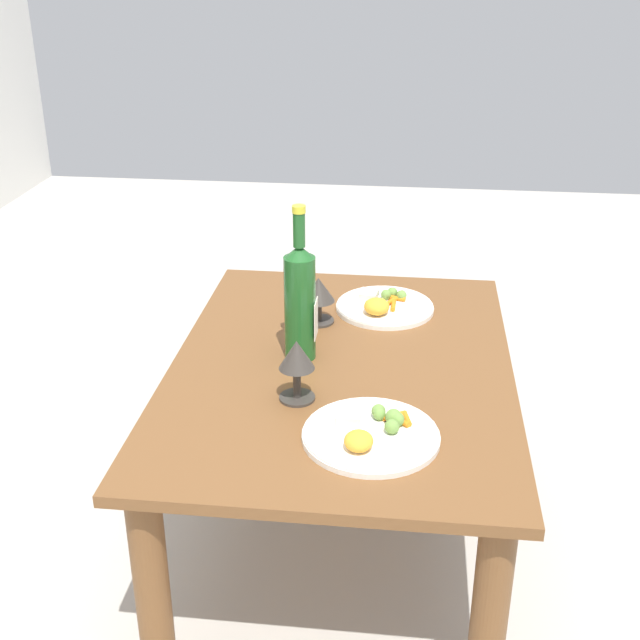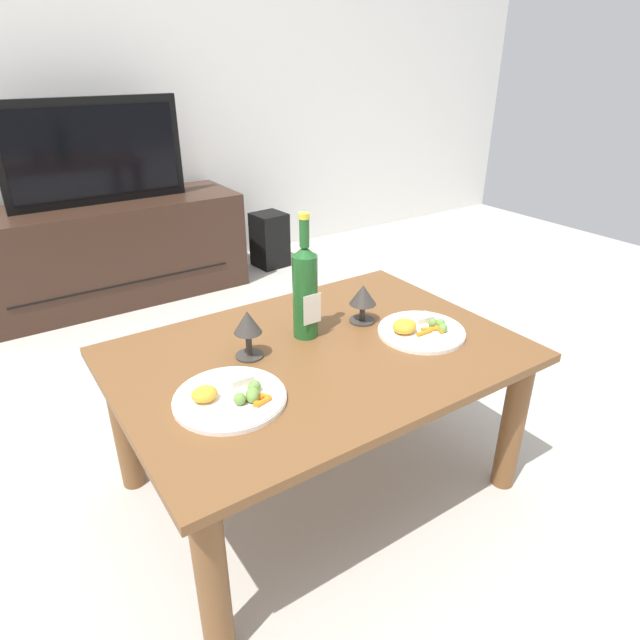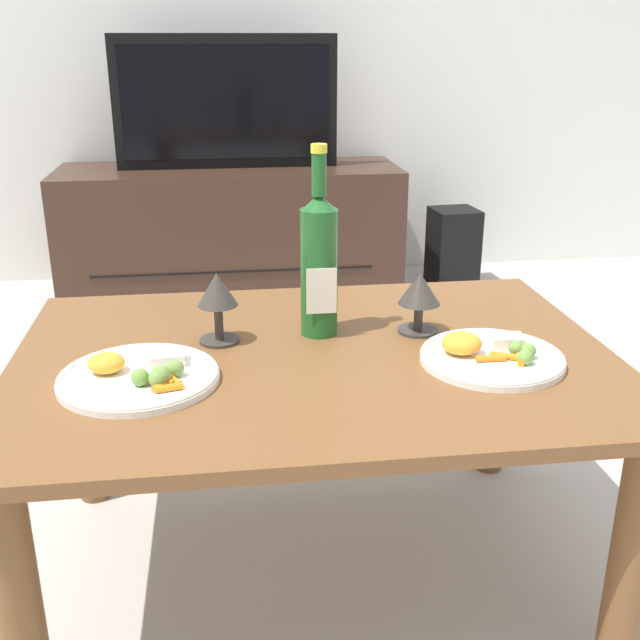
# 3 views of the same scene
# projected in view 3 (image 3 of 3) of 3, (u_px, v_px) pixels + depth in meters

# --- Properties ---
(ground_plane) EXTENTS (6.40, 6.40, 0.00)m
(ground_plane) POSITION_uv_depth(u_px,v_px,m) (315.00, 566.00, 1.57)
(ground_plane) COLOR #B7B2A8
(dining_table) EXTENTS (1.10, 0.78, 0.48)m
(dining_table) POSITION_uv_depth(u_px,v_px,m) (314.00, 393.00, 1.43)
(dining_table) COLOR brown
(dining_table) RESTS_ON ground_plane
(tv_stand) EXTENTS (1.39, 0.47, 0.53)m
(tv_stand) POSITION_uv_depth(u_px,v_px,m) (231.00, 231.00, 3.17)
(tv_stand) COLOR #382319
(tv_stand) RESTS_ON ground_plane
(tv_screen) EXTENTS (0.88, 0.05, 0.51)m
(tv_screen) POSITION_uv_depth(u_px,v_px,m) (226.00, 102.00, 2.98)
(tv_screen) COLOR black
(tv_screen) RESTS_ON tv_stand
(floor_speaker) EXTENTS (0.20, 0.20, 0.34)m
(floor_speaker) POSITION_uv_depth(u_px,v_px,m) (453.00, 247.00, 3.29)
(floor_speaker) COLOR black
(floor_speaker) RESTS_ON ground_plane
(wine_bottle) EXTENTS (0.07, 0.07, 0.37)m
(wine_bottle) POSITION_uv_depth(u_px,v_px,m) (319.00, 261.00, 1.44)
(wine_bottle) COLOR #1E5923
(wine_bottle) RESTS_ON dining_table
(goblet_left) EXTENTS (0.08, 0.08, 0.14)m
(goblet_left) POSITION_uv_depth(u_px,v_px,m) (217.00, 295.00, 1.42)
(goblet_left) COLOR #38332D
(goblet_left) RESTS_ON dining_table
(goblet_right) EXTENTS (0.08, 0.08, 0.12)m
(goblet_right) POSITION_uv_depth(u_px,v_px,m) (420.00, 293.00, 1.47)
(goblet_right) COLOR #38332D
(goblet_right) RESTS_ON dining_table
(dinner_plate_left) EXTENTS (0.27, 0.27, 0.05)m
(dinner_plate_left) POSITION_uv_depth(u_px,v_px,m) (140.00, 375.00, 1.28)
(dinner_plate_left) COLOR white
(dinner_plate_left) RESTS_ON dining_table
(dinner_plate_right) EXTENTS (0.26, 0.26, 0.05)m
(dinner_plate_right) POSITION_uv_depth(u_px,v_px,m) (490.00, 355.00, 1.36)
(dinner_plate_right) COLOR white
(dinner_plate_right) RESTS_ON dining_table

